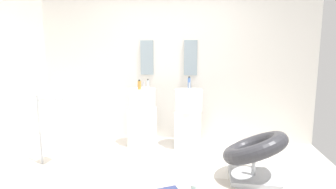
{
  "coord_description": "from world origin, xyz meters",
  "views": [
    {
      "loc": [
        0.69,
        -2.97,
        1.49
      ],
      "look_at": [
        0.15,
        0.55,
        0.95
      ],
      "focal_mm": 28.6,
      "sensor_mm": 36.0,
      "label": 1
    }
  ],
  "objects_px": {
    "soap_bottle_blue": "(189,83)",
    "soap_bottle_amber": "(139,85)",
    "coffee_mug": "(194,188)",
    "pedestal_sink_left": "(143,116)",
    "lounge_chair": "(254,152)",
    "soap_bottle_clear": "(148,85)",
    "towel_rack": "(49,119)",
    "pedestal_sink_right": "(188,117)"
  },
  "relations": [
    {
      "from": "coffee_mug",
      "to": "soap_bottle_blue",
      "type": "bearing_deg",
      "value": 96.71
    },
    {
      "from": "towel_rack",
      "to": "soap_bottle_blue",
      "type": "height_order",
      "value": "soap_bottle_blue"
    },
    {
      "from": "pedestal_sink_left",
      "to": "lounge_chair",
      "type": "xyz_separation_m",
      "value": [
        1.62,
        -1.05,
        -0.14
      ]
    },
    {
      "from": "towel_rack",
      "to": "soap_bottle_amber",
      "type": "height_order",
      "value": "soap_bottle_amber"
    },
    {
      "from": "lounge_chair",
      "to": "soap_bottle_amber",
      "type": "relative_size",
      "value": 6.73
    },
    {
      "from": "soap_bottle_blue",
      "to": "towel_rack",
      "type": "bearing_deg",
      "value": -147.48
    },
    {
      "from": "pedestal_sink_left",
      "to": "pedestal_sink_right",
      "type": "bearing_deg",
      "value": 0.0
    },
    {
      "from": "pedestal_sink_right",
      "to": "soap_bottle_blue",
      "type": "distance_m",
      "value": 0.56
    },
    {
      "from": "soap_bottle_clear",
      "to": "soap_bottle_blue",
      "type": "height_order",
      "value": "soap_bottle_blue"
    },
    {
      "from": "pedestal_sink_left",
      "to": "soap_bottle_blue",
      "type": "xyz_separation_m",
      "value": [
        0.75,
        0.14,
        0.54
      ]
    },
    {
      "from": "towel_rack",
      "to": "soap_bottle_blue",
      "type": "xyz_separation_m",
      "value": [
        1.77,
        1.13,
        0.4
      ]
    },
    {
      "from": "pedestal_sink_left",
      "to": "coffee_mug",
      "type": "distance_m",
      "value": 1.8
    },
    {
      "from": "soap_bottle_amber",
      "to": "pedestal_sink_right",
      "type": "bearing_deg",
      "value": 7.84
    },
    {
      "from": "coffee_mug",
      "to": "soap_bottle_amber",
      "type": "bearing_deg",
      "value": 125.03
    },
    {
      "from": "towel_rack",
      "to": "soap_bottle_amber",
      "type": "relative_size",
      "value": 6.17
    },
    {
      "from": "coffee_mug",
      "to": "pedestal_sink_left",
      "type": "bearing_deg",
      "value": 122.59
    },
    {
      "from": "pedestal_sink_left",
      "to": "towel_rack",
      "type": "xyz_separation_m",
      "value": [
        -1.02,
        -0.99,
        0.14
      ]
    },
    {
      "from": "pedestal_sink_right",
      "to": "soap_bottle_blue",
      "type": "xyz_separation_m",
      "value": [
        -0.0,
        0.14,
        0.54
      ]
    },
    {
      "from": "soap_bottle_clear",
      "to": "lounge_chair",
      "type": "bearing_deg",
      "value": -32.66
    },
    {
      "from": "pedestal_sink_left",
      "to": "pedestal_sink_right",
      "type": "distance_m",
      "value": 0.75
    },
    {
      "from": "lounge_chair",
      "to": "soap_bottle_blue",
      "type": "bearing_deg",
      "value": 126.11
    },
    {
      "from": "towel_rack",
      "to": "soap_bottle_clear",
      "type": "relative_size",
      "value": 5.71
    },
    {
      "from": "pedestal_sink_right",
      "to": "lounge_chair",
      "type": "distance_m",
      "value": 1.36
    },
    {
      "from": "lounge_chair",
      "to": "pedestal_sink_right",
      "type": "bearing_deg",
      "value": 129.52
    },
    {
      "from": "soap_bottle_blue",
      "to": "soap_bottle_clear",
      "type": "bearing_deg",
      "value": -160.35
    },
    {
      "from": "towel_rack",
      "to": "soap_bottle_amber",
      "type": "distance_m",
      "value": 1.39
    },
    {
      "from": "towel_rack",
      "to": "coffee_mug",
      "type": "relative_size",
      "value": 10.0
    },
    {
      "from": "coffee_mug",
      "to": "towel_rack",
      "type": "bearing_deg",
      "value": 166.24
    },
    {
      "from": "lounge_chair",
      "to": "soap_bottle_clear",
      "type": "distance_m",
      "value": 1.9
    },
    {
      "from": "lounge_chair",
      "to": "soap_bottle_amber",
      "type": "distance_m",
      "value": 2.0
    },
    {
      "from": "pedestal_sink_left",
      "to": "towel_rack",
      "type": "height_order",
      "value": "pedestal_sink_left"
    },
    {
      "from": "lounge_chair",
      "to": "soap_bottle_amber",
      "type": "bearing_deg",
      "value": 150.08
    },
    {
      "from": "pedestal_sink_left",
      "to": "lounge_chair",
      "type": "bearing_deg",
      "value": -32.9
    },
    {
      "from": "soap_bottle_blue",
      "to": "soap_bottle_amber",
      "type": "relative_size",
      "value": 1.27
    },
    {
      "from": "pedestal_sink_right",
      "to": "soap_bottle_amber",
      "type": "relative_size",
      "value": 6.72
    },
    {
      "from": "soap_bottle_blue",
      "to": "soap_bottle_amber",
      "type": "bearing_deg",
      "value": -162.03
    },
    {
      "from": "lounge_chair",
      "to": "coffee_mug",
      "type": "height_order",
      "value": "lounge_chair"
    },
    {
      "from": "lounge_chair",
      "to": "coffee_mug",
      "type": "xyz_separation_m",
      "value": [
        -0.68,
        -0.42,
        -0.29
      ]
    },
    {
      "from": "pedestal_sink_right",
      "to": "towel_rack",
      "type": "xyz_separation_m",
      "value": [
        -1.78,
        -0.99,
        0.14
      ]
    },
    {
      "from": "soap_bottle_clear",
      "to": "towel_rack",
      "type": "bearing_deg",
      "value": -141.57
    },
    {
      "from": "soap_bottle_clear",
      "to": "soap_bottle_amber",
      "type": "distance_m",
      "value": 0.13
    },
    {
      "from": "pedestal_sink_right",
      "to": "soap_bottle_blue",
      "type": "bearing_deg",
      "value": 91.67
    }
  ]
}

